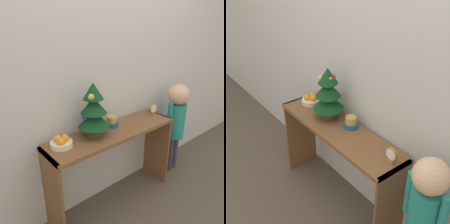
{
  "view_description": "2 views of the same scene",
  "coord_description": "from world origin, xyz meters",
  "views": [
    {
      "loc": [
        -1.06,
        -1.06,
        1.51
      ],
      "look_at": [
        -0.01,
        0.18,
        0.89
      ],
      "focal_mm": 35.0,
      "sensor_mm": 36.0,
      "label": 1
    },
    {
      "loc": [
        1.54,
        -1.03,
        2.05
      ],
      "look_at": [
        -0.0,
        0.16,
        0.87
      ],
      "focal_mm": 50.0,
      "sensor_mm": 36.0,
      "label": 2
    }
  ],
  "objects": [
    {
      "name": "mini_tree",
      "position": [
        -0.18,
        0.2,
        0.94
      ],
      "size": [
        0.24,
        0.24,
        0.42
      ],
      "color": "#4C3828",
      "rests_on": "console_table"
    },
    {
      "name": "back_wall",
      "position": [
        0.0,
        0.37,
        1.25
      ],
      "size": [
        7.0,
        0.05,
        2.5
      ],
      "primitive_type": "cube",
      "color": "silver",
      "rests_on": "ground_plane"
    },
    {
      "name": "fruit_bowl",
      "position": [
        -0.45,
        0.21,
        0.76
      ],
      "size": [
        0.16,
        0.16,
        0.08
      ],
      "color": "silver",
      "rests_on": "console_table"
    },
    {
      "name": "desk_clock",
      "position": [
        0.52,
        0.19,
        0.79
      ],
      "size": [
        0.09,
        0.04,
        0.11
      ],
      "color": "olive",
      "rests_on": "console_table"
    },
    {
      "name": "console_table",
      "position": [
        0.0,
        0.16,
        0.56
      ],
      "size": [
        1.18,
        0.33,
        0.73
      ],
      "color": "brown",
      "rests_on": "ground_plane"
    },
    {
      "name": "child_figure",
      "position": [
        0.85,
        0.14,
        0.65
      ],
      "size": [
        0.29,
        0.21,
        0.99
      ],
      "color": "#38384C",
      "rests_on": "ground_plane"
    },
    {
      "name": "singing_bowl",
      "position": [
        0.04,
        0.25,
        0.77
      ],
      "size": [
        0.11,
        0.11,
        0.09
      ],
      "color": "#235189",
      "rests_on": "console_table"
    },
    {
      "name": "ground_plane",
      "position": [
        0.0,
        0.0,
        0.0
      ],
      "size": [
        12.0,
        12.0,
        0.0
      ],
      "primitive_type": "plane",
      "color": "brown"
    }
  ]
}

